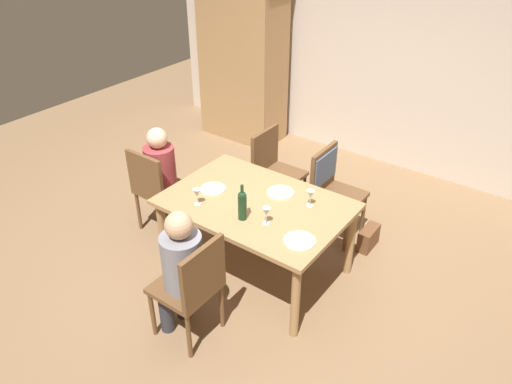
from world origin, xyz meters
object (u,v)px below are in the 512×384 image
chair_far_right (330,181)px  wine_bottle_tall_green (242,204)px  dinner_plate_guest_right (300,241)px  wine_glass_centre (310,195)px  chair_near (193,284)px  handbag (368,238)px  wine_glass_near_right (266,212)px  wine_glass_near_left (197,194)px  dinner_plate_host (281,193)px  chair_left_end (156,186)px  armoire_cabinet (243,58)px  person_woman_host (163,171)px  dining_table (256,210)px  chair_far_left (273,167)px  person_man_bearded (180,266)px  dinner_plate_guest_left (213,189)px

chair_far_right → wine_bottle_tall_green: wine_bottle_tall_green is taller
dinner_plate_guest_right → wine_glass_centre: bearing=111.9°
wine_glass_centre → dinner_plate_guest_right: wine_glass_centre is taller
chair_near → dinner_plate_guest_right: chair_near is taller
wine_bottle_tall_green → handbag: 1.54m
wine_bottle_tall_green → wine_glass_near_right: wine_bottle_tall_green is taller
wine_glass_centre → handbag: size_ratio=0.53×
wine_glass_near_left → dinner_plate_host: 0.74m
wine_bottle_tall_green → chair_far_right: bearing=81.8°
handbag → chair_left_end: bearing=-151.7°
armoire_cabinet → chair_left_end: bearing=-73.1°
person_woman_host → chair_far_right: bearing=32.7°
dining_table → handbag: bearing=52.5°
armoire_cabinet → chair_far_right: 2.56m
dinner_plate_host → dinner_plate_guest_right: same height
chair_far_left → wine_glass_near_right: 1.35m
person_woman_host → wine_glass_centre: (1.55, 0.19, 0.20)m
person_man_bearded → wine_glass_near_left: (-0.35, 0.59, 0.19)m
armoire_cabinet → wine_glass_centre: 3.08m
chair_near → chair_far_left: (-0.52, 1.82, 0.00)m
chair_near → wine_glass_near_right: (0.16, 0.71, 0.32)m
person_man_bearded → wine_glass_centre: person_man_bearded is taller
armoire_cabinet → dinner_plate_guest_left: (1.45, -2.34, -0.35)m
person_man_bearded → wine_glass_centre: 1.22m
person_man_bearded → wine_bottle_tall_green: (0.08, 0.65, 0.23)m
dinner_plate_guest_right → handbag: bearing=84.6°
dinner_plate_guest_left → armoire_cabinet: bearing=121.7°
chair_far_right → dinner_plate_guest_right: (0.36, -1.16, 0.16)m
dining_table → dinner_plate_host: size_ratio=6.56×
armoire_cabinet → dining_table: armoire_cabinet is taller
dinner_plate_guest_right → dinner_plate_host: bearing=135.4°
chair_near → armoire_cabinet: bearing=31.6°
chair_left_end → person_woman_host: 0.16m
person_man_bearded → wine_glass_near_right: (0.28, 0.71, 0.19)m
person_man_bearded → handbag: (0.72, 1.82, -0.55)m
dining_table → chair_near: 0.92m
dining_table → person_man_bearded: bearing=-91.6°
armoire_cabinet → dining_table: size_ratio=1.41×
chair_near → wine_glass_near_right: chair_near is taller
handbag → wine_bottle_tall_green: bearing=-118.7°
wine_glass_near_right → wine_glass_centre: bearing=70.5°
wine_glass_near_left → dinner_plate_guest_right: size_ratio=0.61×
dining_table → dinner_plate_host: (0.09, 0.24, 0.09)m
chair_left_end → chair_near: size_ratio=1.00×
dinner_plate_guest_right → chair_far_left: bearing=131.4°
chair_far_left → person_man_bearded: 1.87m
wine_glass_near_left → wine_glass_centre: size_ratio=1.00×
person_man_bearded → dinner_plate_host: person_man_bearded is taller
dinner_plate_host → person_man_bearded: bearing=-95.8°
dinner_plate_host → chair_left_end: bearing=-165.3°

